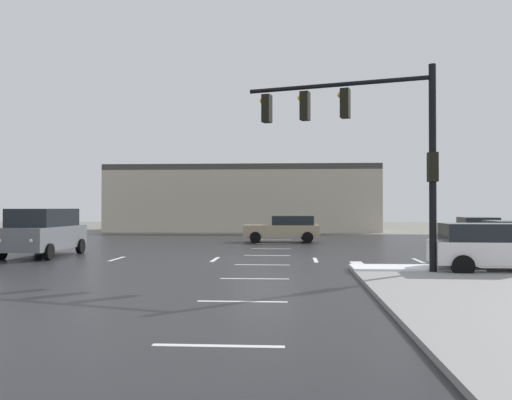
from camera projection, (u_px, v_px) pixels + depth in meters
The scene contains 11 objects.
ground_plane at pixel (265, 260), 22.43m from camera, with size 120.00×120.00×0.00m, color slate.
road_asphalt at pixel (265, 260), 22.43m from camera, with size 44.00×44.00×0.02m, color #232326.
snow_strip_curbside at pixel (414, 268), 18.11m from camera, with size 4.00×1.60×0.06m, color white.
lane_markings at pixel (295, 263), 20.97m from camera, with size 36.15×36.15×0.01m.
traffic_signal_mast at pixel (368, 131), 18.01m from camera, with size 5.89×2.05×6.36m.
strip_building_background at pixel (244, 199), 51.41m from camera, with size 23.74×8.00×5.81m.
sedan_green at pixel (480, 232), 28.67m from camera, with size 2.33×4.65×1.58m.
sedan_silver at pixel (509, 240), 21.70m from camera, with size 2.28×4.64×1.58m.
sedan_tan at pixel (284, 228), 33.98m from camera, with size 4.59×2.15×1.58m.
sedan_white at pixel (500, 247), 17.63m from camera, with size 4.59×2.16×1.58m.
suv_grey at pixel (43, 231), 24.00m from camera, with size 2.20×4.85×2.03m.
Camera 1 is at (1.12, -22.43, 2.10)m, focal length 39.67 mm.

